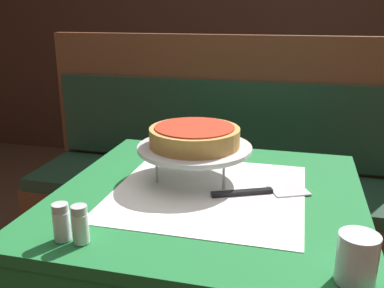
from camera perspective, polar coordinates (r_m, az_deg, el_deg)
dining_table_front at (r=1.25m, az=2.15°, el=-11.16°), size 0.84×0.84×0.72m
dining_table_rear at (r=2.80m, az=15.72°, el=4.61°), size 0.79×0.79×0.72m
booth_bench at (r=2.06m, az=3.09°, el=-7.84°), size 1.74×0.49×1.09m
back_wall_panel at (r=3.32m, az=10.88°, el=17.09°), size 6.00×0.04×2.40m
pizza_pan_stand at (r=1.25m, az=0.34°, el=-0.66°), size 0.34×0.34×0.10m
deep_dish_pizza at (r=1.24m, az=0.34°, el=1.06°), size 0.26×0.26×0.06m
pizza_server at (r=1.20m, az=9.47°, el=-6.24°), size 0.27×0.16×0.01m
water_glass_near at (r=0.86m, az=21.15°, el=-14.04°), size 0.07×0.07×0.10m
salt_shaker at (r=0.98m, az=-17.01°, el=-9.94°), size 0.04×0.04×0.08m
pepper_shaker at (r=0.96m, az=-14.68°, el=-10.34°), size 0.04×0.04×0.09m
condiment_caddy at (r=2.88m, az=18.04°, el=7.88°), size 0.12×0.12×0.18m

